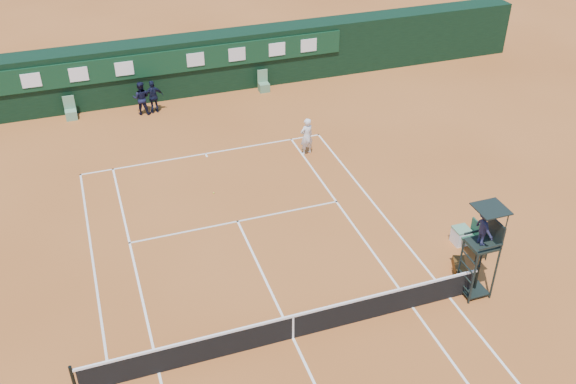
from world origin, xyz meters
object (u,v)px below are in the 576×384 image
object	(u,v)px
tennis_net	(293,326)
player_bench	(477,238)
player	(307,136)
umpire_chair	(484,234)
cooler	(461,235)

from	to	relation	value
tennis_net	player_bench	xyz separation A→B (m)	(7.60, 1.83, 0.09)
tennis_net	player	distance (m)	11.28
player	umpire_chair	bearing A→B (deg)	87.42
tennis_net	umpire_chair	size ratio (longest dim) A/B	3.77
tennis_net	umpire_chair	world-z (taller)	umpire_chair
tennis_net	player	bearing A→B (deg)	67.48
player_bench	tennis_net	bearing A→B (deg)	-166.49
tennis_net	umpire_chair	distance (m)	6.61
tennis_net	player	xyz separation A→B (m)	(4.32, 10.41, 0.37)
umpire_chair	player_bench	size ratio (longest dim) A/B	2.85
umpire_chair	player_bench	bearing A→B (deg)	55.37
player_bench	cooler	world-z (taller)	player_bench
tennis_net	cooler	distance (m)	7.78
tennis_net	player_bench	bearing A→B (deg)	13.51
player_bench	cooler	xyz separation A→B (m)	(-0.22, 0.64, -0.27)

